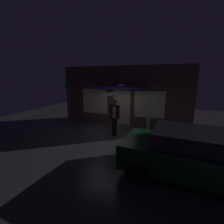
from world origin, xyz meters
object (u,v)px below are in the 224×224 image
street_sign_post (69,100)px  sidewalk_bollard (148,125)px  parked_car (194,154)px  person_with_umbrella (114,102)px

street_sign_post → sidewalk_bollard: bearing=3.2°
parked_car → street_sign_post: 7.77m
person_with_umbrella → street_sign_post: size_ratio=0.84×
person_with_umbrella → street_sign_post: bearing=177.6°
person_with_umbrella → street_sign_post: (-3.47, 1.07, -0.24)m
person_with_umbrella → parked_car: (3.38, -2.54, -0.98)m
person_with_umbrella → parked_car: bearing=-22.2°
person_with_umbrella → sidewalk_bollard: 2.46m
street_sign_post → parked_car: bearing=-27.8°
person_with_umbrella → parked_car: size_ratio=0.53×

